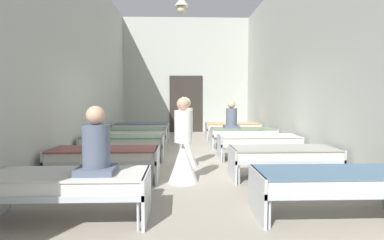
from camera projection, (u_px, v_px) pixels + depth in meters
ground_plane at (191, 162)px, 7.81m from camera, size 5.90×13.38×0.10m
room_shell at (190, 62)px, 8.85m from camera, size 5.70×12.98×4.85m
bed_left_row_0 at (68, 184)px, 3.93m from camera, size 1.90×0.84×0.57m
bed_right_row_0 at (332, 181)px, 4.05m from camera, size 1.90×0.84×0.57m
bed_left_row_1 at (105, 156)px, 5.82m from camera, size 1.90×0.84×0.57m
bed_right_row_1 at (283, 155)px, 5.94m from camera, size 1.90×0.84×0.57m
bed_left_row_2 at (123, 142)px, 7.72m from camera, size 1.90×0.84×0.57m
bed_right_row_2 at (258, 141)px, 7.84m from camera, size 1.90×0.84×0.57m
bed_left_row_3 at (134, 133)px, 9.61m from camera, size 1.90×0.84×0.57m
bed_right_row_3 at (243, 133)px, 9.73m from camera, size 1.90×0.84×0.57m
bed_left_row_4 at (142, 127)px, 11.51m from camera, size 1.90×0.84×0.57m
bed_right_row_4 at (233, 127)px, 11.63m from camera, size 1.90×0.84×0.57m
nurse_near_aisle at (183, 152)px, 5.68m from camera, size 0.52×0.52×1.49m
nurse_mid_aisle at (186, 142)px, 7.01m from camera, size 0.52×0.52×1.49m
patient_seated_primary at (231, 118)px, 9.68m from camera, size 0.44×0.44×0.80m
patient_seated_secondary at (96, 149)px, 3.86m from camera, size 0.44×0.44×0.80m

